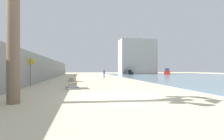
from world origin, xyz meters
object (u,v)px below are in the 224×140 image
object	(u,v)px
bench_near	(73,86)
person_walking	(104,73)
boat_nearest	(167,72)
pedestrian_sign	(31,68)
boat_far_left	(127,73)
bench_far	(73,80)

from	to	relation	value
bench_near	person_walking	distance (m)	17.16
boat_nearest	pedestrian_sign	world-z (taller)	pedestrian_sign
boat_nearest	boat_far_left	size ratio (longest dim) A/B	1.33
person_walking	pedestrian_sign	size ratio (longest dim) A/B	0.57
person_walking	boat_nearest	xyz separation A→B (m)	(22.39, 18.87, -0.14)
pedestrian_sign	bench_far	bearing A→B (deg)	56.77
bench_far	boat_far_left	xyz separation A→B (m)	(15.53, 29.17, 0.33)
bench_near	boat_nearest	world-z (taller)	boat_nearest
person_walking	boat_nearest	distance (m)	29.28
bench_near	pedestrian_sign	xyz separation A→B (m)	(-4.04, 2.81, 1.48)
bench_far	bench_near	bearing A→B (deg)	-87.48
boat_far_left	bench_near	bearing A→B (deg)	-111.96
boat_far_left	pedestrian_sign	world-z (taller)	pedestrian_sign
bench_far	boat_far_left	world-z (taller)	boat_far_left
bench_far	pedestrian_sign	bearing A→B (deg)	-123.23
person_walking	boat_far_left	distance (m)	23.51
bench_far	person_walking	distance (m)	9.62
boat_nearest	boat_far_left	xyz separation A→B (m)	(-12.14, 2.29, -0.20)
boat_far_left	pedestrian_sign	distance (m)	39.75
boat_far_left	person_walking	bearing A→B (deg)	-115.85
bench_far	boat_nearest	distance (m)	38.58
boat_nearest	pedestrian_sign	distance (m)	45.15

